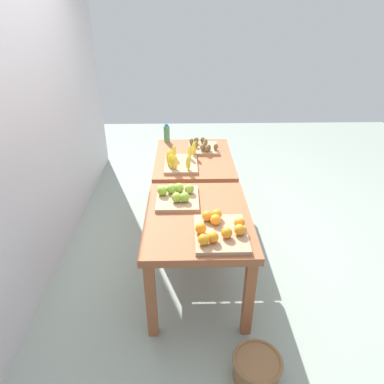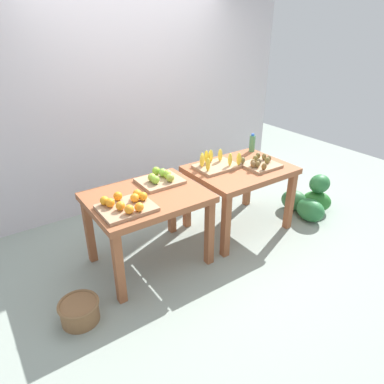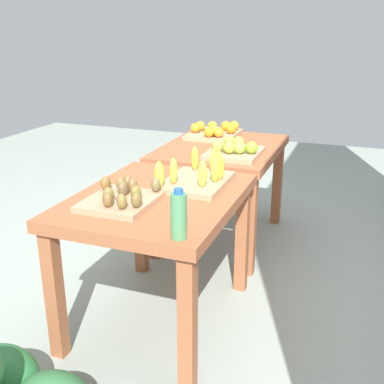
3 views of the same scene
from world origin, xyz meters
name	(u,v)px [view 2 (image 2 of 3)]	position (x,y,z in m)	size (l,w,h in m)	color
ground_plane	(197,242)	(0.00, 0.00, 0.00)	(8.00, 8.00, 0.00)	gray
back_wall	(131,81)	(0.00, 1.35, 1.50)	(4.40, 0.12, 3.00)	silver
display_table_left	(147,205)	(-0.56, 0.00, 0.63)	(1.04, 0.80, 0.74)	#975534
display_table_right	(240,177)	(0.56, 0.00, 0.63)	(1.04, 0.80, 0.74)	#975534
orange_bin	(126,205)	(-0.82, -0.14, 0.77)	(0.44, 0.37, 0.11)	tan
apple_bin	(160,179)	(-0.33, 0.16, 0.77)	(0.40, 0.35, 0.11)	tan
banana_crate	(216,164)	(0.34, 0.14, 0.78)	(0.44, 0.32, 0.17)	tan
kiwi_bin	(260,164)	(0.74, -0.10, 0.77)	(0.36, 0.32, 0.10)	tan
water_bottle	(252,143)	(1.00, 0.30, 0.83)	(0.07, 0.07, 0.21)	#4C8C59
watermelon_pile	(310,201)	(1.49, -0.26, 0.17)	(0.59, 0.65, 0.48)	#28742B
wicker_basket	(80,311)	(-1.38, -0.35, 0.10)	(0.32, 0.32, 0.18)	brown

